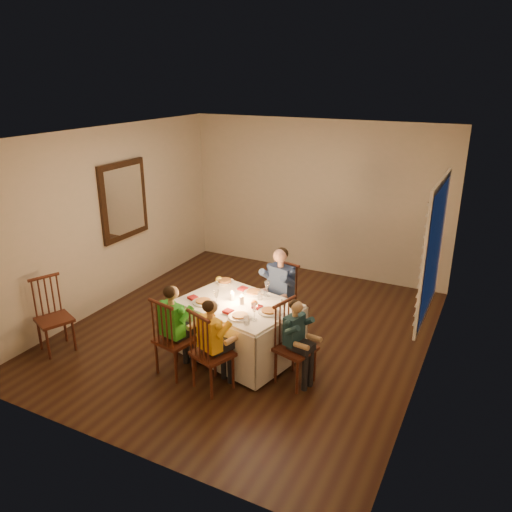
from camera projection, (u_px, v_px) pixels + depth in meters
The scene contains 26 objects.
ground at pixel (247, 332), 6.72m from camera, with size 5.00×5.00×0.00m, color black.
wall_left at pixel (109, 218), 7.22m from camera, with size 0.02×5.00×2.60m, color beige.
wall_right at pixel (433, 270), 5.31m from camera, with size 0.02×5.00×2.60m, color beige.
wall_back at pixel (316, 198), 8.36m from camera, with size 4.50×0.02×2.60m, color beige.
ceiling at pixel (246, 135), 5.82m from camera, with size 5.00×5.00×0.00m, color white.
dining_table at pixel (238, 318), 6.01m from camera, with size 1.54×1.26×0.67m.
chair_adult at pixel (279, 332), 6.71m from camera, with size 0.39×0.38×0.96m, color #3D1A10, non-canonical shape.
chair_near_left at pixel (177, 372), 5.81m from camera, with size 0.39×0.38×0.96m, color #3D1A10, non-canonical shape.
chair_near_right at pixel (214, 387), 5.54m from camera, with size 0.39×0.38×0.96m, color #3D1A10, non-canonical shape.
chair_end at pixel (295, 382), 5.63m from camera, with size 0.39×0.38×0.96m, color #3D1A10, non-canonical shape.
chair_extra at pixel (59, 350), 6.28m from camera, with size 0.39×0.37×0.96m, color #3D1A10, non-canonical shape.
adult at pixel (279, 332), 6.71m from camera, with size 0.42×0.39×1.19m, color navy, non-canonical shape.
child_green at pixel (177, 372), 5.81m from camera, with size 0.37×0.34×1.10m, color green, non-canonical shape.
child_yellow at pixel (214, 387), 5.54m from camera, with size 0.35×0.32×1.07m, color yellow, non-canonical shape.
child_teal at pixel (295, 382), 5.63m from camera, with size 0.32×0.29×1.01m, color #1B3945, non-canonical shape.
setting_adult at pixel (254, 293), 6.18m from camera, with size 0.26×0.26×0.02m, color silver.
setting_green at pixel (203, 302), 5.93m from camera, with size 0.26×0.26×0.02m, color silver.
setting_yellow at pixel (240, 316), 5.58m from camera, with size 0.26×0.26×0.02m, color silver.
setting_teal at pixel (269, 312), 5.69m from camera, with size 0.26×0.26×0.02m, color silver.
candle_left at pixel (232, 296), 5.99m from camera, with size 0.06×0.06×0.10m, color silver.
candle_right at pixel (242, 300), 5.89m from camera, with size 0.06×0.06×0.10m, color silver.
squash at pixel (219, 280), 6.48m from camera, with size 0.09×0.09×0.09m, color yellow.
orange_fruit at pixel (254, 303), 5.83m from camera, with size 0.08×0.08×0.08m, color orange.
serving_bowl at pixel (225, 283), 6.44m from camera, with size 0.21×0.21×0.05m, color silver.
wall_mirror at pixel (124, 200), 7.39m from camera, with size 0.06×0.95×1.15m.
window_blinds at pixel (432, 249), 5.35m from camera, with size 0.07×1.34×1.54m.
Camera 1 is at (2.80, -5.25, 3.28)m, focal length 35.00 mm.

